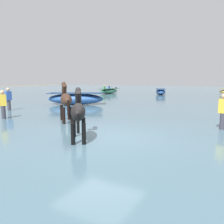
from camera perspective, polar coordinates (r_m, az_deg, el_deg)
ground_plane at (r=7.82m, az=-2.97°, el=-7.88°), size 120.00×120.00×0.00m
water_surface at (r=16.94m, az=15.51°, el=1.05°), size 90.00×90.00×0.26m
horse_lead_black at (r=7.24m, az=-8.37°, el=-0.22°), size 1.29×1.56×1.89m
horse_trailing_dark_bay at (r=10.52m, az=-11.35°, el=2.79°), size 1.58×1.51×2.02m
boat_distant_west at (r=28.66m, az=11.98°, el=4.94°), size 2.10×3.34×0.67m
boat_near_port at (r=29.83m, az=-0.81°, el=5.23°), size 1.36×3.67×1.12m
boat_distant_east at (r=17.48m, az=-9.00°, el=3.30°), size 4.40×3.20×0.86m
person_spectator_far at (r=15.30m, az=-24.23°, el=2.65°), size 0.25×0.35×1.63m
person_onlooker_right at (r=12.21m, az=-25.41°, el=1.34°), size 0.36×0.37×1.63m
person_wading_close at (r=9.64m, az=25.83°, el=-0.35°), size 0.36×0.27×1.63m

